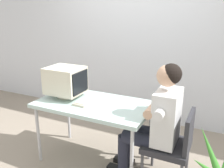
{
  "coord_description": "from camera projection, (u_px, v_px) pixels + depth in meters",
  "views": [
    {
      "loc": [
        1.27,
        -2.16,
        1.73
      ],
      "look_at": [
        0.23,
        0.0,
        0.98
      ],
      "focal_mm": 38.44,
      "sensor_mm": 36.0,
      "label": 1
    }
  ],
  "objects": [
    {
      "name": "office_chair",
      "position": [
        173.0,
        143.0,
        2.38
      ],
      "size": [
        0.44,
        0.44,
        0.8
      ],
      "color": "#4C4C51",
      "rests_on": "ground_plane"
    },
    {
      "name": "ground_plane",
      "position": [
        95.0,
        159.0,
        2.9
      ],
      "size": [
        12.0,
        12.0,
        0.0
      ],
      "primitive_type": "plane",
      "color": "gray"
    },
    {
      "name": "wall_back",
      "position": [
        158.0,
        26.0,
        3.53
      ],
      "size": [
        8.0,
        0.1,
        3.0
      ],
      "primitive_type": "cube",
      "color": "silver",
      "rests_on": "ground_plane"
    },
    {
      "name": "desk",
      "position": [
        94.0,
        107.0,
        2.7
      ],
      "size": [
        1.28,
        0.71,
        0.73
      ],
      "color": "#B7B7BC",
      "rests_on": "ground_plane"
    },
    {
      "name": "crt_monitor",
      "position": [
        66.0,
        80.0,
        2.8
      ],
      "size": [
        0.42,
        0.35,
        0.36
      ],
      "color": "beige",
      "rests_on": "desk"
    },
    {
      "name": "keyboard",
      "position": [
        88.0,
        100.0,
        2.73
      ],
      "size": [
        0.16,
        0.41,
        0.03
      ],
      "color": "beige",
      "rests_on": "desk"
    },
    {
      "name": "person_seated",
      "position": [
        156.0,
        119.0,
        2.39
      ],
      "size": [
        0.71,
        0.58,
        1.26
      ],
      "color": "silver",
      "rests_on": "ground_plane"
    }
  ]
}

